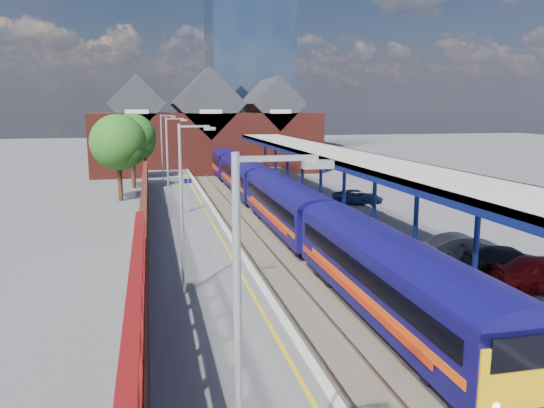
{
  "coord_description": "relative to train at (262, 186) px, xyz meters",
  "views": [
    {
      "loc": [
        -7.66,
        -15.3,
        8.6
      ],
      "look_at": [
        -0.21,
        17.02,
        2.6
      ],
      "focal_mm": 35.0,
      "sensor_mm": 36.0,
      "label": 1
    }
  ],
  "objects": [
    {
      "name": "left_platform",
      "position": [
        -6.99,
        -8.19,
        -1.62
      ],
      "size": [
        5.0,
        76.0,
        1.0
      ],
      "primitive_type": "cube",
      "color": "#565659",
      "rests_on": "ground"
    },
    {
      "name": "parked_car_silver",
      "position": [
        6.34,
        -19.98,
        -0.5
      ],
      "size": [
        3.87,
        1.6,
        1.25
      ],
      "primitive_type": "imported",
      "rotation": [
        0.0,
        0.0,
        1.49
      ],
      "color": "#A6A5AA",
      "rests_on": "right_platform"
    },
    {
      "name": "lamp_post_b",
      "position": [
        -7.86,
        -22.19,
        2.87
      ],
      "size": [
        1.48,
        0.18,
        7.0
      ],
      "color": "#A5A8AA",
      "rests_on": "left_platform"
    },
    {
      "name": "brick_wall",
      "position": [
        -9.59,
        -14.65,
        0.33
      ],
      "size": [
        0.35,
        50.0,
        3.86
      ],
      "color": "#5B1E18",
      "rests_on": "left_platform"
    },
    {
      "name": "lamp_post_a",
      "position": [
        -7.86,
        -36.19,
        2.87
      ],
      "size": [
        1.48,
        0.18,
        7.0
      ],
      "color": "#A5A8AA",
      "rests_on": "left_platform"
    },
    {
      "name": "rails",
      "position": [
        -1.49,
        -8.19,
        -2.0
      ],
      "size": [
        4.51,
        76.0,
        0.14
      ],
      "color": "slate",
      "rests_on": "ground"
    },
    {
      "name": "yellow_line",
      "position": [
        -5.24,
        -8.19,
        -1.12
      ],
      "size": [
        0.14,
        76.0,
        0.01
      ],
      "primitive_type": "cube",
      "color": "yellow",
      "rests_on": "left_platform"
    },
    {
      "name": "coping_right",
      "position": [
        1.66,
        -8.19,
        -1.1
      ],
      "size": [
        0.3,
        76.0,
        0.05
      ],
      "primitive_type": "cube",
      "color": "silver",
      "rests_on": "right_platform"
    },
    {
      "name": "parked_car_dark",
      "position": [
        7.01,
        -22.74,
        -0.51
      ],
      "size": [
        4.52,
        2.85,
        1.22
      ],
      "primitive_type": "imported",
      "rotation": [
        0.0,
        0.0,
        1.28
      ],
      "color": "black",
      "rests_on": "right_platform"
    },
    {
      "name": "station_building",
      "position": [
        -1.49,
        29.81,
        3.33
      ],
      "size": [
        30.0,
        12.12,
        13.78
      ],
      "color": "#5B1E18",
      "rests_on": "ground"
    },
    {
      "name": "canopy",
      "position": [
        3.99,
        -6.24,
        3.13
      ],
      "size": [
        4.5,
        52.0,
        4.48
      ],
      "color": "navy",
      "rests_on": "right_platform"
    },
    {
      "name": "right_platform",
      "position": [
        4.51,
        -8.19,
        -1.62
      ],
      "size": [
        6.0,
        76.0,
        1.0
      ],
      "primitive_type": "cube",
      "color": "#565659",
      "rests_on": "ground"
    },
    {
      "name": "ground",
      "position": [
        -1.49,
        1.81,
        -2.12
      ],
      "size": [
        240.0,
        240.0,
        0.0
      ],
      "primitive_type": "plane",
      "color": "#5B5B5E",
      "rests_on": "ground"
    },
    {
      "name": "tree_near",
      "position": [
        -11.84,
        7.71,
        3.23
      ],
      "size": [
        5.2,
        5.2,
        8.1
      ],
      "color": "#382314",
      "rests_on": "ground"
    },
    {
      "name": "lamp_post_d",
      "position": [
        -7.86,
        9.81,
        2.87
      ],
      "size": [
        1.48,
        0.18,
        7.0
      ],
      "color": "#A5A8AA",
      "rests_on": "left_platform"
    },
    {
      "name": "parked_car_blue",
      "position": [
        7.01,
        -4.06,
        -0.55
      ],
      "size": [
        4.47,
        3.05,
        1.14
      ],
      "primitive_type": "imported",
      "rotation": [
        0.0,
        0.0,
        1.26
      ],
      "color": "navy",
      "rests_on": "right_platform"
    },
    {
      "name": "tree_far",
      "position": [
        -10.84,
        15.71,
        3.23
      ],
      "size": [
        5.2,
        5.2,
        8.1
      ],
      "color": "#382314",
      "rests_on": "ground"
    },
    {
      "name": "lamp_post_c",
      "position": [
        -7.86,
        -6.19,
        2.87
      ],
      "size": [
        1.48,
        0.18,
        7.0
      ],
      "color": "#A5A8AA",
      "rests_on": "left_platform"
    },
    {
      "name": "glass_tower",
      "position": [
        8.51,
        51.81,
        18.08
      ],
      "size": [
        14.2,
        14.2,
        40.3
      ],
      "color": "slate",
      "rests_on": "ground"
    },
    {
      "name": "ballast_bed",
      "position": [
        -1.49,
        -8.19,
        -2.09
      ],
      "size": [
        6.0,
        76.0,
        0.06
      ],
      "primitive_type": "cube",
      "color": "#473D33",
      "rests_on": "ground"
    },
    {
      "name": "train",
      "position": [
        0.0,
        0.0,
        0.0
      ],
      "size": [
        2.92,
        65.92,
        3.45
      ],
      "color": "#100B51",
      "rests_on": "ground"
    },
    {
      "name": "coping_left",
      "position": [
        -4.64,
        -8.19,
        -1.1
      ],
      "size": [
        0.3,
        76.0,
        0.05
      ],
      "primitive_type": "cube",
      "color": "silver",
      "rests_on": "left_platform"
    },
    {
      "name": "platform_sign",
      "position": [
        -6.49,
        -4.19,
        0.57
      ],
      "size": [
        0.55,
        0.08,
        2.5
      ],
      "color": "#A5A8AA",
      "rests_on": "left_platform"
    }
  ]
}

